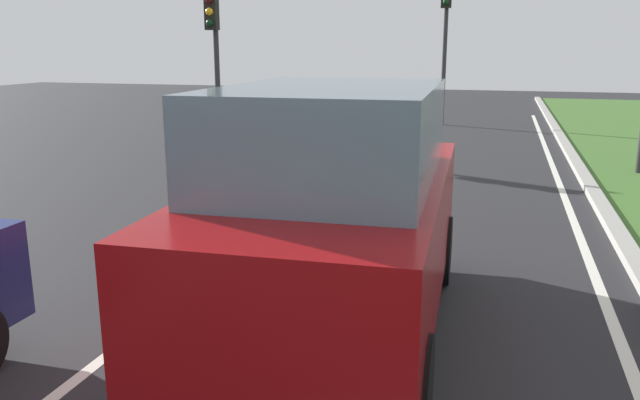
% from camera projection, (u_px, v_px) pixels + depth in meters
% --- Properties ---
extents(ground_plane, '(60.00, 60.00, 0.00)m').
position_uv_depth(ground_plane, '(339.00, 210.00, 10.32)').
color(ground_plane, '#262628').
extents(lane_line_center, '(0.12, 32.00, 0.01)m').
position_uv_depth(lane_line_center, '(298.00, 207.00, 10.51)').
color(lane_line_center, silver).
rests_on(lane_line_center, ground).
extents(lane_line_right_edge, '(0.12, 32.00, 0.01)m').
position_uv_depth(lane_line_right_edge, '(576.00, 227.00, 9.36)').
color(lane_line_right_edge, silver).
rests_on(lane_line_right_edge, ground).
extents(curb_right, '(0.24, 48.00, 0.12)m').
position_uv_depth(curb_right, '(613.00, 226.00, 9.22)').
color(curb_right, '#9E9B93').
rests_on(curb_right, ground).
extents(car_suv_ahead, '(2.11, 4.57, 2.28)m').
position_uv_depth(car_suv_ahead, '(334.00, 212.00, 5.64)').
color(car_suv_ahead, maroon).
rests_on(car_suv_ahead, ground).
extents(traffic_light_overhead_left, '(0.32, 0.50, 4.25)m').
position_uv_depth(traffic_light_overhead_left, '(214.00, 37.00, 16.50)').
color(traffic_light_overhead_left, '#2D2D2D').
rests_on(traffic_light_overhead_left, ground).
extents(traffic_light_far_median, '(0.32, 0.50, 4.90)m').
position_uv_depth(traffic_light_far_median, '(446.00, 23.00, 20.57)').
color(traffic_light_far_median, '#2D2D2D').
rests_on(traffic_light_far_median, ground).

